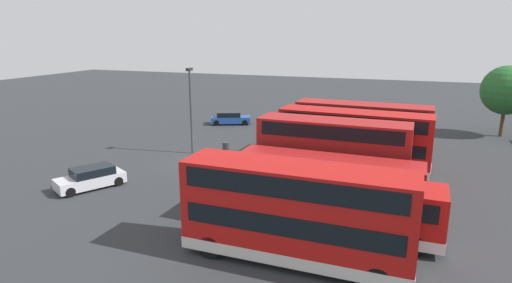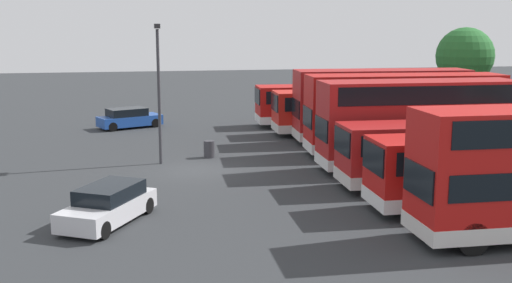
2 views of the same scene
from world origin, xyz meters
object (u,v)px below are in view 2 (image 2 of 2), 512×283
(car_hatchback_silver, at_px, (108,205))
(bus_double_decker_fourth, at_px, (404,112))
(bus_single_deck_near_end, at_px, (333,103))
(bus_double_decker_third, at_px, (381,103))
(bus_single_deck_sixth, at_px, (458,151))
(car_small_green, at_px, (129,118))
(waste_bin_yellow, at_px, (209,149))
(lamp_post_tall, at_px, (159,82))
(bus_single_deck_second, at_px, (350,110))
(bus_double_decker_fifth, at_px, (418,122))

(car_hatchback_silver, bearing_deg, bus_double_decker_fourth, 121.38)
(bus_single_deck_near_end, distance_m, bus_double_decker_third, 7.07)
(bus_single_deck_near_end, xyz_separation_m, bus_single_deck_sixth, (18.02, 0.11, -0.00))
(bus_single_deck_near_end, bearing_deg, bus_double_decker_third, 7.10)
(bus_single_deck_near_end, height_order, car_small_green, bus_single_deck_near_end)
(bus_double_decker_fourth, xyz_separation_m, waste_bin_yellow, (-1.19, -10.95, -1.97))
(bus_double_decker_third, distance_m, bus_double_decker_fourth, 3.82)
(bus_double_decker_third, relative_size, bus_double_decker_fourth, 0.98)
(bus_double_decker_third, xyz_separation_m, lamp_post_tall, (3.69, -13.87, 1.89))
(bus_single_deck_second, xyz_separation_m, bus_double_decker_third, (3.15, 0.91, 0.83))
(bus_double_decker_fourth, bearing_deg, lamp_post_tall, -90.54)
(bus_double_decker_fourth, distance_m, lamp_post_tall, 13.80)
(lamp_post_tall, distance_m, waste_bin_yellow, 4.84)
(car_hatchback_silver, bearing_deg, bus_double_decker_third, 129.96)
(car_small_green, distance_m, waste_bin_yellow, 12.08)
(bus_single_deck_near_end, bearing_deg, bus_double_decker_fifth, -0.99)
(bus_single_deck_second, xyz_separation_m, waste_bin_yellow, (5.78, -10.24, -1.14))
(lamp_post_tall, height_order, waste_bin_yellow, lamp_post_tall)
(bus_single_deck_second, bearing_deg, bus_double_decker_fifth, -1.10)
(car_hatchback_silver, distance_m, car_small_green, 22.21)
(bus_double_decker_fourth, bearing_deg, bus_single_deck_sixth, -4.41)
(car_hatchback_silver, xyz_separation_m, waste_bin_yellow, (-10.96, 5.06, -0.23))
(bus_single_deck_near_end, relative_size, bus_single_deck_second, 1.09)
(waste_bin_yellow, bearing_deg, bus_single_deck_near_end, 133.00)
(bus_double_decker_fifth, distance_m, bus_single_deck_sixth, 3.60)
(car_hatchback_silver, relative_size, lamp_post_tall, 0.64)
(bus_double_decker_fifth, height_order, car_small_green, bus_double_decker_fifth)
(bus_single_deck_near_end, distance_m, bus_double_decker_fourth, 10.83)
(bus_single_deck_near_end, bearing_deg, bus_double_decker_fourth, 3.55)
(bus_single_deck_near_end, relative_size, lamp_post_tall, 1.55)
(car_hatchback_silver, relative_size, waste_bin_yellow, 4.93)
(bus_double_decker_fourth, xyz_separation_m, car_small_green, (-12.43, -15.38, -1.75))
(bus_single_deck_second, distance_m, bus_single_deck_sixth, 14.21)
(bus_single_deck_second, height_order, bus_double_decker_fourth, bus_double_decker_fourth)
(car_hatchback_silver, xyz_separation_m, lamp_post_tall, (-9.90, 2.35, 3.64))
(bus_single_deck_near_end, height_order, waste_bin_yellow, bus_single_deck_near_end)
(bus_single_deck_sixth, bearing_deg, car_small_green, -143.01)
(bus_double_decker_fifth, relative_size, car_hatchback_silver, 2.17)
(bus_single_deck_sixth, height_order, waste_bin_yellow, bus_single_deck_sixth)
(bus_single_deck_near_end, height_order, bus_double_decker_third, bus_double_decker_third)
(bus_double_decker_fourth, xyz_separation_m, bus_double_decker_fifth, (3.76, -0.92, -0.00))
(bus_single_deck_near_end, xyz_separation_m, bus_double_decker_fifth, (14.54, -0.25, 0.82))
(bus_double_decker_fourth, relative_size, bus_double_decker_fifth, 1.11)
(bus_single_deck_second, xyz_separation_m, bus_double_decker_fourth, (6.97, 0.71, 0.83))
(bus_double_decker_third, distance_m, bus_double_decker_fifth, 7.66)
(bus_single_deck_second, relative_size, lamp_post_tall, 1.43)
(car_small_green, bearing_deg, bus_single_deck_near_end, 83.59)
(bus_double_decker_fifth, height_order, car_hatchback_silver, bus_double_decker_fifth)
(bus_single_deck_sixth, height_order, lamp_post_tall, lamp_post_tall)
(waste_bin_yellow, bearing_deg, bus_double_decker_fourth, 83.80)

